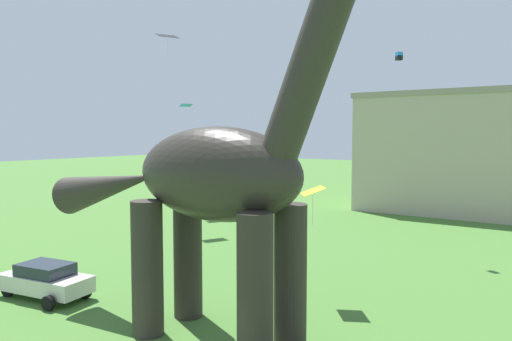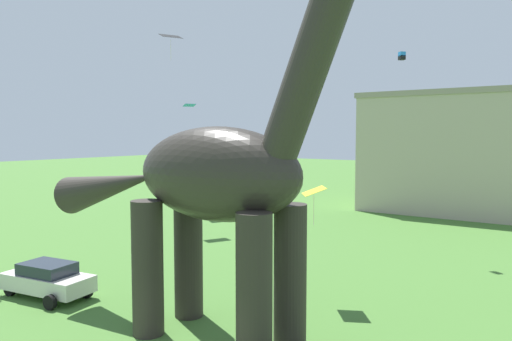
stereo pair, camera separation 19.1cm
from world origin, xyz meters
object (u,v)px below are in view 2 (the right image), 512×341
Objects in this scene: dinosaur_sculpture at (215,174)px; kite_near_high at (402,56)px; parked_sedan_left at (48,279)px; kite_drifting at (314,191)px; kite_far_right at (189,105)px; kite_far_left at (171,36)px.

dinosaur_sculpture is 32.50× the size of kite_near_high.
kite_drifting is at bearing 25.94° from parked_sedan_left.
dinosaur_sculpture is 28.91m from kite_far_right.
dinosaur_sculpture reaches higher than kite_far_left.
parked_sedan_left is 25.67m from kite_far_right.
kite_far_left is at bearing 151.10° from kite_drifting.
kite_far_left reaches higher than parked_sedan_left.
kite_near_high is at bearing 90.49° from kite_drifting.
kite_near_high is 0.29× the size of kite_drifting.
kite_near_high is at bearing -7.71° from kite_far_right.
kite_far_left is (1.89, -4.26, 5.34)m from kite_far_right.
kite_drifting is (0.76, 5.94, -1.13)m from dinosaur_sculpture.
parked_sedan_left is at bearing -117.55° from kite_near_high.
kite_far_left is (-8.98, 17.12, 14.49)m from parked_sedan_left.
kite_near_high is 0.38× the size of kite_far_right.
kite_far_left is (-18.02, 16.31, 9.39)m from dinosaur_sculpture.
dinosaur_sculpture is 7.33× the size of kite_far_left.
kite_near_high is 20.88m from kite_far_right.
kite_far_right is at bearing 172.29° from kite_near_high.
dinosaur_sculpture is at bearing -45.93° from kite_far_right.
parked_sedan_left is 12.55m from kite_drifting.
dinosaur_sculpture is at bearing -92.13° from kite_near_high.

